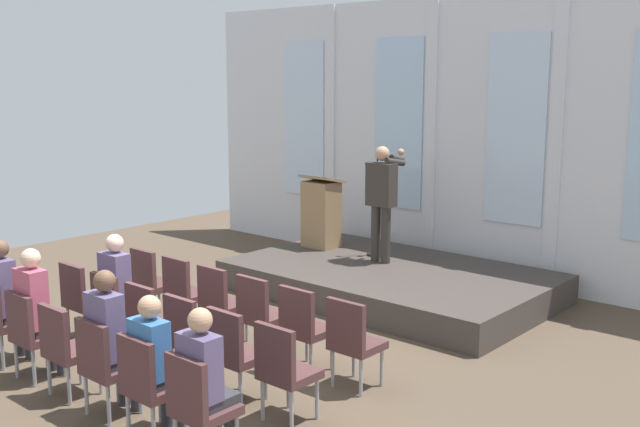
# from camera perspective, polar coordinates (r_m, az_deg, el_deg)

# --- Properties ---
(ground_plane) EXTENTS (13.80, 13.80, 0.00)m
(ground_plane) POSITION_cam_1_polar(r_m,az_deg,el_deg) (8.38, -9.75, -11.45)
(ground_plane) COLOR brown
(rear_partition) EXTENTS (10.32, 0.14, 4.28)m
(rear_partition) POSITION_cam_1_polar(r_m,az_deg,el_deg) (11.86, 10.32, 5.69)
(rear_partition) COLOR silver
(rear_partition) RESTS_ON ground
(stage_platform) EXTENTS (4.39, 2.72, 0.40)m
(stage_platform) POSITION_cam_1_polar(r_m,az_deg,el_deg) (10.85, 5.32, -5.11)
(stage_platform) COLOR #3F3833
(stage_platform) RESTS_ON ground
(speaker) EXTENTS (0.50, 0.69, 1.70)m
(speaker) POSITION_cam_1_polar(r_m,az_deg,el_deg) (10.93, 4.68, 1.39)
(speaker) COLOR #332D28
(speaker) RESTS_ON stage_platform
(mic_stand) EXTENTS (0.28, 0.28, 1.55)m
(mic_stand) POSITION_cam_1_polar(r_m,az_deg,el_deg) (11.43, 4.28, -1.52)
(mic_stand) COLOR black
(mic_stand) RESTS_ON stage_platform
(lectern) EXTENTS (0.60, 0.48, 1.16)m
(lectern) POSITION_cam_1_polar(r_m,az_deg,el_deg) (11.92, 0.09, 0.07)
(lectern) COLOR #93724C
(lectern) RESTS_ON stage_platform
(chair_r0_c0) EXTENTS (0.46, 0.44, 0.94)m
(chair_r0_c0) POSITION_cam_1_polar(r_m,az_deg,el_deg) (9.87, -12.64, -4.90)
(chair_r0_c0) COLOR #99999E
(chair_r0_c0) RESTS_ON ground
(chair_r0_c1) EXTENTS (0.46, 0.44, 0.94)m
(chair_r0_c1) POSITION_cam_1_polar(r_m,az_deg,el_deg) (9.37, -10.24, -5.64)
(chair_r0_c1) COLOR #99999E
(chair_r0_c1) RESTS_ON ground
(chair_r0_c2) EXTENTS (0.46, 0.44, 0.94)m
(chair_r0_c2) POSITION_cam_1_polar(r_m,az_deg,el_deg) (8.88, -7.56, -6.46)
(chair_r0_c2) COLOR #99999E
(chair_r0_c2) RESTS_ON ground
(chair_r0_c3) EXTENTS (0.46, 0.44, 0.94)m
(chair_r0_c3) POSITION_cam_1_polar(r_m,az_deg,el_deg) (8.42, -4.58, -7.36)
(chair_r0_c3) COLOR #99999E
(chair_r0_c3) RESTS_ON ground
(chair_r0_c4) EXTENTS (0.46, 0.44, 0.94)m
(chair_r0_c4) POSITION_cam_1_polar(r_m,az_deg,el_deg) (7.99, -1.24, -8.33)
(chair_r0_c4) COLOR #99999E
(chair_r0_c4) RESTS_ON ground
(chair_r0_c5) EXTENTS (0.46, 0.44, 0.94)m
(chair_r0_c5) POSITION_cam_1_polar(r_m,az_deg,el_deg) (7.59, 2.48, -9.37)
(chair_r0_c5) COLOR #99999E
(chair_r0_c5) RESTS_ON ground
(chair_r1_c0) EXTENTS (0.46, 0.44, 0.94)m
(chair_r1_c0) POSITION_cam_1_polar(r_m,az_deg,el_deg) (9.35, -17.53, -6.00)
(chair_r1_c0) COLOR #99999E
(chair_r1_c0) RESTS_ON ground
(chair_r1_c1) EXTENTS (0.46, 0.44, 0.94)m
(chair_r1_c1) POSITION_cam_1_polar(r_m,az_deg,el_deg) (8.82, -15.28, -6.88)
(chair_r1_c1) COLOR #99999E
(chair_r1_c1) RESTS_ON ground
(audience_r1_c1) EXTENTS (0.36, 0.39, 1.37)m
(audience_r1_c1) POSITION_cam_1_polar(r_m,az_deg,el_deg) (8.80, -14.92, -5.39)
(audience_r1_c1) COLOR #2D2D33
(audience_r1_c1) RESTS_ON ground
(chair_r1_c2) EXTENTS (0.46, 0.44, 0.94)m
(chair_r1_c2) POSITION_cam_1_polar(r_m,az_deg,el_deg) (8.30, -12.73, -7.86)
(chair_r1_c2) COLOR #99999E
(chair_r1_c2) RESTS_ON ground
(chair_r1_c3) EXTENTS (0.46, 0.44, 0.94)m
(chair_r1_c3) POSITION_cam_1_polar(r_m,az_deg,el_deg) (7.80, -9.83, -8.95)
(chair_r1_c3) COLOR #99999E
(chair_r1_c3) RESTS_ON ground
(chair_r1_c4) EXTENTS (0.46, 0.44, 0.94)m
(chair_r1_c4) POSITION_cam_1_polar(r_m,az_deg,el_deg) (7.33, -6.53, -10.15)
(chair_r1_c4) COLOR #99999E
(chair_r1_c4) RESTS_ON ground
(chair_r1_c5) EXTENTS (0.46, 0.44, 0.94)m
(chair_r1_c5) POSITION_cam_1_polar(r_m,az_deg,el_deg) (6.89, -2.76, -11.47)
(chair_r1_c5) COLOR #99999E
(chair_r1_c5) RESTS_ON ground
(chair_r2_c0) EXTENTS (0.46, 0.44, 0.94)m
(chair_r2_c0) POSITION_cam_1_polar(r_m,az_deg,el_deg) (8.91, -22.98, -7.18)
(chair_r2_c0) COLOR #99999E
(chair_r2_c0) RESTS_ON ground
(audience_r2_c0) EXTENTS (0.36, 0.39, 1.38)m
(audience_r2_c0) POSITION_cam_1_polar(r_m,az_deg,el_deg) (8.88, -22.63, -5.68)
(audience_r2_c0) COLOR #2D2D33
(audience_r2_c0) RESTS_ON ground
(chair_r2_c1) EXTENTS (0.46, 0.44, 0.94)m
(chair_r2_c1) POSITION_cam_1_polar(r_m,az_deg,el_deg) (8.34, -20.97, -8.21)
(chair_r2_c1) COLOR #99999E
(chair_r2_c1) RESTS_ON ground
(audience_r2_c1) EXTENTS (0.36, 0.39, 1.38)m
(audience_r2_c1) POSITION_cam_1_polar(r_m,az_deg,el_deg) (8.31, -20.60, -6.61)
(audience_r2_c1) COLOR #2D2D33
(audience_r2_c1) RESTS_ON ground
(chair_r2_c2) EXTENTS (0.46, 0.44, 0.94)m
(chair_r2_c2) POSITION_cam_1_polar(r_m,az_deg,el_deg) (7.80, -18.66, -9.38)
(chair_r2_c2) COLOR #99999E
(chair_r2_c2) RESTS_ON ground
(chair_r2_c3) EXTENTS (0.46, 0.44, 0.94)m
(chair_r2_c3) POSITION_cam_1_polar(r_m,az_deg,el_deg) (7.26, -15.98, -10.70)
(chair_r2_c3) COLOR #99999E
(chair_r2_c3) RESTS_ON ground
(audience_r2_c3) EXTENTS (0.36, 0.39, 1.39)m
(audience_r2_c3) POSITION_cam_1_polar(r_m,az_deg,el_deg) (7.23, -15.55, -8.85)
(audience_r2_c3) COLOR #2D2D33
(audience_r2_c3) RESTS_ON ground
(chair_r2_c4) EXTENTS (0.46, 0.44, 0.94)m
(chair_r2_c4) POSITION_cam_1_polar(r_m,az_deg,el_deg) (6.76, -12.86, -12.20)
(chair_r2_c4) COLOR #99999E
(chair_r2_c4) RESTS_ON ground
(audience_r2_c4) EXTENTS (0.36, 0.39, 1.28)m
(audience_r2_c4) POSITION_cam_1_polar(r_m,az_deg,el_deg) (6.74, -12.34, -10.61)
(audience_r2_c4) COLOR #2D2D33
(audience_r2_c4) RESTS_ON ground
(chair_r2_c5) EXTENTS (0.46, 0.44, 0.94)m
(chair_r2_c5) POSITION_cam_1_polar(r_m,az_deg,el_deg) (6.28, -9.21, -13.89)
(chair_r2_c5) COLOR #99999E
(chair_r2_c5) RESTS_ON ground
(audience_r2_c5) EXTENTS (0.36, 0.39, 1.31)m
(audience_r2_c5) POSITION_cam_1_polar(r_m,az_deg,el_deg) (6.25, -8.67, -12.07)
(audience_r2_c5) COLOR #2D2D33
(audience_r2_c5) RESTS_ON ground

